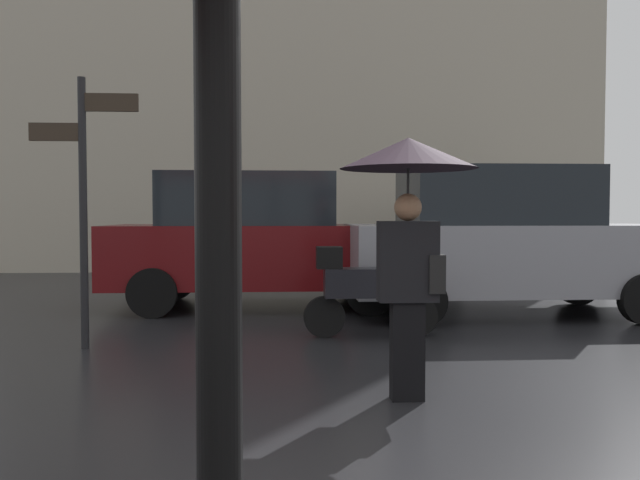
{
  "coord_description": "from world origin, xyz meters",
  "views": [
    {
      "loc": [
        -0.44,
        -2.4,
        1.37
      ],
      "look_at": [
        -0.03,
        4.16,
        1.11
      ],
      "focal_mm": 36.03,
      "sensor_mm": 36.0,
      "label": 1
    }
  ],
  "objects_px": {
    "parked_car_distant": "(259,240)",
    "parked_car_right": "(500,234)",
    "parked_scooter": "(367,287)",
    "parked_car_left": "(504,241)",
    "street_signpost": "(84,184)",
    "pedestrian_with_umbrella": "(409,191)"
  },
  "relations": [
    {
      "from": "parked_car_left",
      "to": "street_signpost",
      "type": "xyz_separation_m",
      "value": [
        -5.02,
        -1.88,
        0.67
      ]
    },
    {
      "from": "parked_scooter",
      "to": "street_signpost",
      "type": "distance_m",
      "value": 3.18
    },
    {
      "from": "parked_car_left",
      "to": "parked_car_right",
      "type": "height_order",
      "value": "parked_car_left"
    },
    {
      "from": "parked_car_left",
      "to": "parked_car_right",
      "type": "bearing_deg",
      "value": -110.32
    },
    {
      "from": "pedestrian_with_umbrella",
      "to": "parked_car_distant",
      "type": "height_order",
      "value": "parked_car_distant"
    },
    {
      "from": "parked_scooter",
      "to": "parked_car_distant",
      "type": "height_order",
      "value": "parked_car_distant"
    },
    {
      "from": "pedestrian_with_umbrella",
      "to": "parked_car_distant",
      "type": "xyz_separation_m",
      "value": [
        -1.24,
        4.85,
        -0.54
      ]
    },
    {
      "from": "parked_car_left",
      "to": "parked_car_right",
      "type": "distance_m",
      "value": 4.6
    },
    {
      "from": "parked_car_distant",
      "to": "parked_car_right",
      "type": "bearing_deg",
      "value": -131.47
    },
    {
      "from": "parked_car_distant",
      "to": "street_signpost",
      "type": "relative_size",
      "value": 1.62
    },
    {
      "from": "parked_car_distant",
      "to": "street_signpost",
      "type": "xyz_separation_m",
      "value": [
        -1.68,
        -2.85,
        0.68
      ]
    },
    {
      "from": "parked_scooter",
      "to": "street_signpost",
      "type": "height_order",
      "value": "street_signpost"
    },
    {
      "from": "street_signpost",
      "to": "pedestrian_with_umbrella",
      "type": "bearing_deg",
      "value": -34.29
    },
    {
      "from": "parked_scooter",
      "to": "parked_car_left",
      "type": "bearing_deg",
      "value": 44.94
    },
    {
      "from": "pedestrian_with_umbrella",
      "to": "parked_car_right",
      "type": "relative_size",
      "value": 0.44
    },
    {
      "from": "pedestrian_with_umbrella",
      "to": "parked_car_left",
      "type": "height_order",
      "value": "parked_car_left"
    },
    {
      "from": "parked_scooter",
      "to": "parked_car_left",
      "type": "relative_size",
      "value": 0.35
    },
    {
      "from": "parked_car_left",
      "to": "street_signpost",
      "type": "relative_size",
      "value": 1.57
    },
    {
      "from": "parked_scooter",
      "to": "parked_car_distant",
      "type": "relative_size",
      "value": 0.34
    },
    {
      "from": "parked_car_distant",
      "to": "parked_car_left",
      "type": "bearing_deg",
      "value": 177.17
    },
    {
      "from": "parked_car_left",
      "to": "parked_car_right",
      "type": "relative_size",
      "value": 0.99
    },
    {
      "from": "parked_car_left",
      "to": "parked_car_distant",
      "type": "height_order",
      "value": "parked_car_left"
    }
  ]
}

